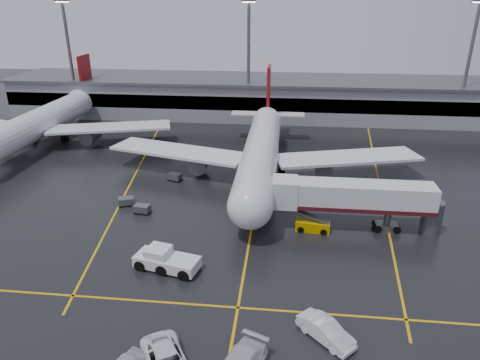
# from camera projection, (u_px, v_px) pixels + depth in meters

# --- Properties ---
(ground) EXTENTS (220.00, 220.00, 0.00)m
(ground) POSITION_uv_depth(u_px,v_px,m) (256.00, 202.00, 59.11)
(ground) COLOR black
(ground) RESTS_ON ground
(apron_line_centre) EXTENTS (0.25, 90.00, 0.02)m
(apron_line_centre) POSITION_uv_depth(u_px,v_px,m) (256.00, 202.00, 59.11)
(apron_line_centre) COLOR gold
(apron_line_centre) RESTS_ON ground
(apron_line_stop) EXTENTS (60.00, 0.25, 0.02)m
(apron_line_stop) POSITION_uv_depth(u_px,v_px,m) (238.00, 308.00, 38.94)
(apron_line_stop) COLOR gold
(apron_line_stop) RESTS_ON ground
(apron_line_left) EXTENTS (9.99, 69.35, 0.02)m
(apron_line_left) POSITION_uv_depth(u_px,v_px,m) (138.00, 170.00, 70.28)
(apron_line_left) COLOR gold
(apron_line_left) RESTS_ON ground
(apron_line_right) EXTENTS (7.57, 69.64, 0.02)m
(apron_line_right) POSITION_uv_depth(u_px,v_px,m) (378.00, 179.00, 66.46)
(apron_line_right) COLOR gold
(apron_line_right) RESTS_ON ground
(terminal) EXTENTS (122.00, 19.00, 8.60)m
(terminal) POSITION_uv_depth(u_px,v_px,m) (272.00, 97.00, 101.37)
(terminal) COLOR gray
(terminal) RESTS_ON ground
(light_mast_left) EXTENTS (3.00, 1.20, 25.45)m
(light_mast_left) POSITION_uv_depth(u_px,v_px,m) (69.00, 52.00, 96.53)
(light_mast_left) COLOR #595B60
(light_mast_left) RESTS_ON ground
(light_mast_mid) EXTENTS (3.00, 1.20, 25.45)m
(light_mast_mid) POSITION_uv_depth(u_px,v_px,m) (248.00, 55.00, 92.51)
(light_mast_mid) COLOR #595B60
(light_mast_mid) RESTS_ON ground
(light_mast_right) EXTENTS (3.00, 1.20, 25.45)m
(light_mast_right) POSITION_uv_depth(u_px,v_px,m) (469.00, 58.00, 87.99)
(light_mast_right) COLOR #595B60
(light_mast_right) RESTS_ON ground
(main_airliner) EXTENTS (48.80, 45.60, 14.10)m
(main_airliner) POSITION_uv_depth(u_px,v_px,m) (261.00, 150.00, 66.37)
(main_airliner) COLOR silver
(main_airliner) RESTS_ON ground
(second_airliner) EXTENTS (48.80, 45.60, 14.10)m
(second_airliner) POSITION_uv_depth(u_px,v_px,m) (42.00, 122.00, 81.59)
(second_airliner) COLOR silver
(second_airliner) RESTS_ON ground
(jet_bridge) EXTENTS (19.90, 3.40, 6.05)m
(jet_bridge) POSITION_uv_depth(u_px,v_px,m) (354.00, 199.00, 50.90)
(jet_bridge) COLOR silver
(jet_bridge) RESTS_ON ground
(pushback_tractor) EXTENTS (7.03, 4.15, 2.36)m
(pushback_tractor) POSITION_uv_depth(u_px,v_px,m) (165.00, 260.00, 44.28)
(pushback_tractor) COLOR silver
(pushback_tractor) RESTS_ON ground
(belt_loader) EXTENTS (4.17, 2.29, 2.53)m
(belt_loader) POSITION_uv_depth(u_px,v_px,m) (313.00, 226.00, 51.70)
(belt_loader) COLOR #C38D00
(belt_loader) RESTS_ON ground
(service_van_c) EXTENTS (4.90, 4.87, 1.69)m
(service_van_c) POSITION_uv_depth(u_px,v_px,m) (326.00, 331.00, 35.07)
(service_van_c) COLOR white
(service_van_c) RESTS_ON ground
(baggage_cart_a) EXTENTS (2.16, 1.56, 1.12)m
(baggage_cart_a) POSITION_uv_depth(u_px,v_px,m) (142.00, 208.00, 55.91)
(baggage_cart_a) COLOR #595B60
(baggage_cart_a) RESTS_ON ground
(baggage_cart_b) EXTENTS (2.30, 1.84, 1.12)m
(baggage_cart_b) POSITION_uv_depth(u_px,v_px,m) (126.00, 201.00, 57.98)
(baggage_cart_b) COLOR #595B60
(baggage_cart_b) RESTS_ON ground
(baggage_cart_c) EXTENTS (2.32, 1.88, 1.12)m
(baggage_cart_c) POSITION_uv_depth(u_px,v_px,m) (175.00, 177.00, 65.89)
(baggage_cart_c) COLOR #595B60
(baggage_cart_c) RESTS_ON ground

